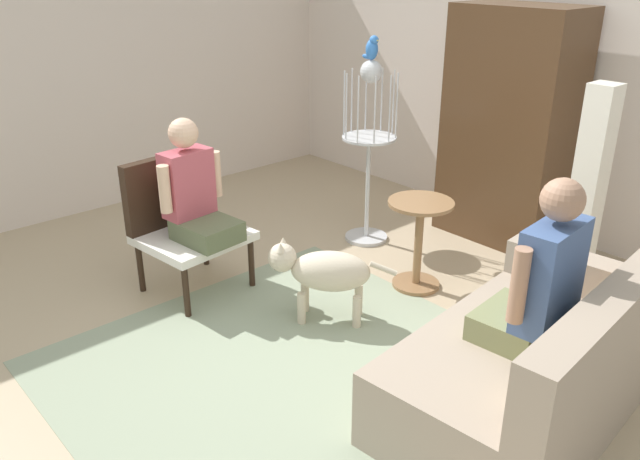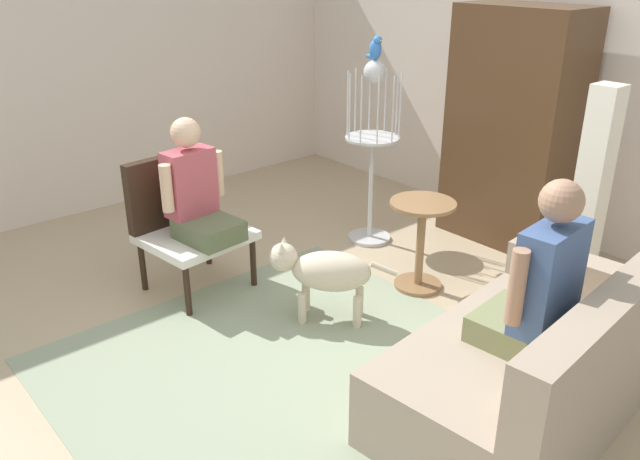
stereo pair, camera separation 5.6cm
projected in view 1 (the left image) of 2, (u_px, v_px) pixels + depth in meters
The scene contains 14 objects.
ground_plane at pixel (312, 344), 4.03m from camera, with size 7.49×7.49×0.00m, color tan.
back_wall at pixel (567, 82), 5.18m from camera, with size 6.84×0.12×2.59m, color silver.
left_wall at pixel (108, 66), 5.88m from camera, with size 0.12×5.95×2.59m, color silver.
area_rug at pixel (292, 371), 3.77m from camera, with size 2.43×2.48×0.01m, color gray.
couch at pixel (537, 365), 3.32m from camera, with size 1.09×1.70×0.86m.
armchair at pixel (181, 216), 4.58m from camera, with size 0.70×0.75×0.95m.
person_on_couch at pixel (541, 281), 3.13m from camera, with size 0.44×0.57×0.89m.
person_on_armchair at pixel (194, 192), 4.38m from camera, with size 0.51×0.50×0.82m.
round_end_table at pixel (419, 238), 4.59m from camera, with size 0.46×0.46×0.66m.
dog at pixel (323, 271), 4.18m from camera, with size 0.67×0.60×0.56m.
bird_cage_stand at pixel (369, 145), 5.19m from camera, with size 0.44×0.44×1.50m.
parrot at pixel (372, 48), 4.88m from camera, with size 0.17×0.10×0.18m.
column_lamp at pixel (587, 195), 4.36m from camera, with size 0.20×0.20×1.50m.
armoire_cabinet at pixel (509, 127), 5.22m from camera, with size 0.99×0.56×1.90m, color #4C331E.
Camera 1 is at (2.59, -2.23, 2.27)m, focal length 36.14 mm.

